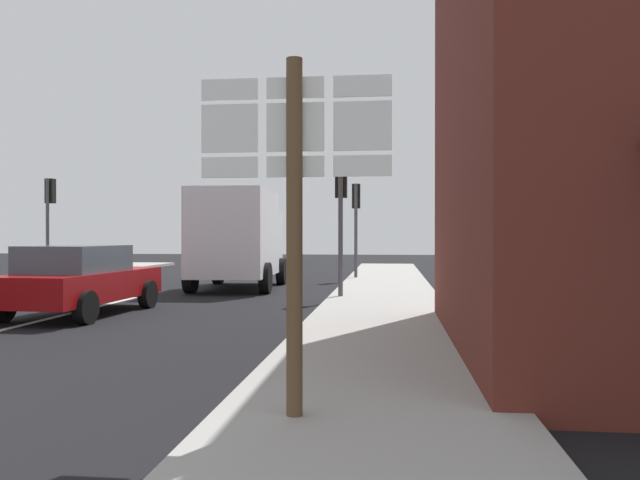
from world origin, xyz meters
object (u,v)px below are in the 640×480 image
Objects in this scene: sedan_far at (80,279)px; traffic_light_far_left at (50,205)px; delivery_truck at (238,236)px; traffic_light_far_right at (356,209)px; traffic_light_near_right at (341,198)px; route_sign_post at (295,198)px.

traffic_light_far_left reaches higher than sedan_far.
delivery_truck is 1.42× the size of traffic_light_far_right.
traffic_light_far_left is at bearing 152.98° from traffic_light_near_right.
route_sign_post reaches higher than delivery_truck.
traffic_light_far_right is at bearing 63.55° from sedan_far.
delivery_truck is at bearing -18.27° from traffic_light_far_left.
route_sign_post is (3.91, -13.82, 0.35)m from delivery_truck.
delivery_truck is 1.35× the size of traffic_light_far_left.
traffic_light_far_left is (-7.69, 2.54, 1.13)m from delivery_truck.
traffic_light_far_left reaches higher than traffic_light_near_right.
traffic_light_far_right is (0.00, 7.14, 0.02)m from traffic_light_near_right.
sedan_far is at bearing -116.45° from traffic_light_far_right.
traffic_light_far_left is 11.25m from traffic_light_far_right.
traffic_light_far_right is at bearing 90.00° from traffic_light_near_right.
traffic_light_near_right is at bearing -27.02° from traffic_light_far_left.
delivery_truck is 4.79m from traffic_light_near_right.
route_sign_post is at bearing -54.67° from traffic_light_far_left.
traffic_light_near_right is (5.26, 3.44, 1.87)m from sedan_far.
traffic_light_near_right reaches higher than delivery_truck.
traffic_light_far_left is 1.05× the size of traffic_light_far_right.
sedan_far is 1.34× the size of route_sign_post.
route_sign_post is at bearing -51.73° from sedan_far.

